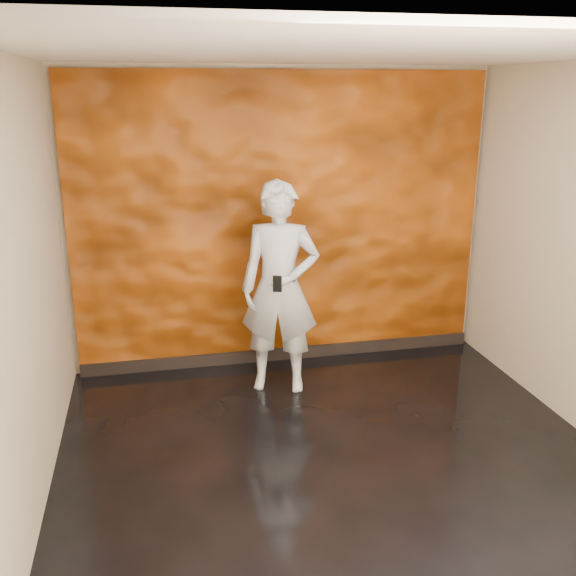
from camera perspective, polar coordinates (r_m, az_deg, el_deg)
The scene contains 5 objects.
room at distance 4.23m, azimuth 4.93°, elevation 0.86°, with size 4.02×4.02×2.81m.
feature_wall at distance 6.08m, azimuth -0.51°, elevation 5.82°, with size 3.90×0.06×2.75m, color #CC590E.
baseboard at distance 6.44m, azimuth -0.40°, elevation -5.84°, with size 3.90×0.04×0.12m, color black.
man at distance 5.57m, azimuth -0.72°, elevation -0.01°, with size 0.68×0.45×1.87m, color #A8AFB8.
phone at distance 5.30m, azimuth -0.95°, elevation 0.37°, with size 0.07×0.01×0.14m, color black.
Camera 1 is at (-1.21, -3.87, 2.60)m, focal length 40.00 mm.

